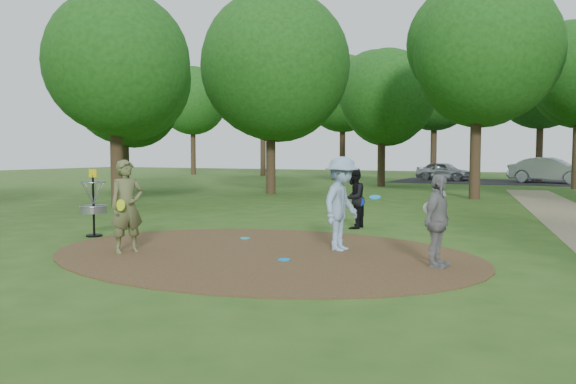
% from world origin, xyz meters
% --- Properties ---
extents(ground, '(100.00, 100.00, 0.00)m').
position_xyz_m(ground, '(0.00, 0.00, 0.00)').
color(ground, '#2D5119').
rests_on(ground, ground).
extents(dirt_clearing, '(8.40, 8.40, 0.02)m').
position_xyz_m(dirt_clearing, '(0.00, 0.00, 0.01)').
color(dirt_clearing, '#47301C').
rests_on(dirt_clearing, ground).
extents(parking_lot, '(14.00, 8.00, 0.01)m').
position_xyz_m(parking_lot, '(2.00, 30.00, 0.00)').
color(parking_lot, black).
rests_on(parking_lot, ground).
extents(player_observer_with_disc, '(0.67, 0.77, 1.78)m').
position_xyz_m(player_observer_with_disc, '(-2.34, -1.03, 0.89)').
color(player_observer_with_disc, '#5A6238').
rests_on(player_observer_with_disc, ground).
extents(player_throwing_with_disc, '(1.18, 1.24, 1.84)m').
position_xyz_m(player_throwing_with_disc, '(1.28, 0.95, 0.92)').
color(player_throwing_with_disc, '#8BAFD0').
rests_on(player_throwing_with_disc, ground).
extents(player_walking_with_disc, '(0.61, 0.76, 1.54)m').
position_xyz_m(player_walking_with_disc, '(0.42, 4.16, 0.77)').
color(player_walking_with_disc, black).
rests_on(player_walking_with_disc, ground).
extents(player_waiting_with_disc, '(0.53, 0.96, 1.56)m').
position_xyz_m(player_waiting_with_disc, '(3.27, 0.11, 0.78)').
color(player_waiting_with_disc, gray).
rests_on(player_waiting_with_disc, ground).
extents(disc_ground_cyan, '(0.22, 0.22, 0.02)m').
position_xyz_m(disc_ground_cyan, '(-1.14, 1.39, 0.03)').
color(disc_ground_cyan, '#19C4C9').
rests_on(disc_ground_cyan, dirt_clearing).
extents(disc_ground_blue, '(0.22, 0.22, 0.02)m').
position_xyz_m(disc_ground_blue, '(0.72, -0.47, 0.03)').
color(disc_ground_blue, '#0D93E8').
rests_on(disc_ground_blue, dirt_clearing).
extents(car_left, '(4.05, 2.39, 1.29)m').
position_xyz_m(car_left, '(-1.97, 30.54, 0.65)').
color(car_left, '#95989C').
rests_on(car_left, ground).
extents(car_right, '(5.20, 3.05, 1.62)m').
position_xyz_m(car_right, '(4.74, 29.86, 0.81)').
color(car_right, '#AFB3B7').
rests_on(car_right, ground).
extents(disc_golf_basket, '(0.63, 0.63, 1.54)m').
position_xyz_m(disc_golf_basket, '(-4.50, 0.30, 0.87)').
color(disc_golf_basket, black).
rests_on(disc_golf_basket, ground).
extents(tree_ring, '(37.70, 45.07, 9.05)m').
position_xyz_m(tree_ring, '(1.38, 9.95, 5.22)').
color(tree_ring, '#332316').
rests_on(tree_ring, ground).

